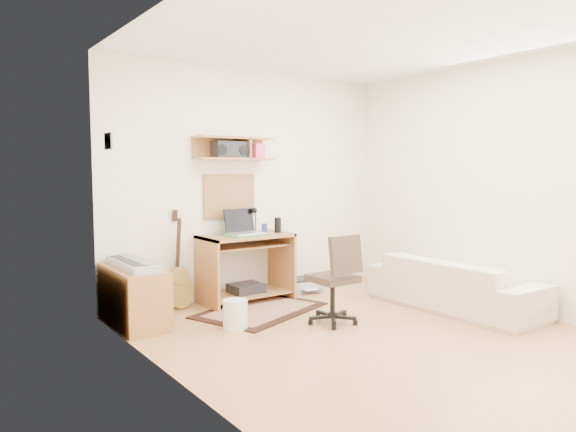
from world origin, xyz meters
TOP-DOWN VIEW (x-y plane):
  - floor at (0.00, 0.00)m, footprint 3.60×4.00m
  - ceiling at (0.00, 0.00)m, footprint 3.60×4.00m
  - back_wall at (0.00, 2.00)m, footprint 3.60×0.01m
  - left_wall at (-1.80, 0.00)m, footprint 0.01×4.00m
  - right_wall at (1.80, 0.00)m, footprint 0.01×4.00m
  - wall_shelf at (-0.30, 1.88)m, footprint 0.90×0.25m
  - cork_board at (-0.30, 1.98)m, footprint 0.64×0.03m
  - wall_photo at (-1.79, 1.50)m, footprint 0.02×0.20m
  - desk at (-0.24, 1.73)m, footprint 1.00×0.55m
  - laptop at (-0.26, 1.71)m, footprint 0.40×0.40m
  - speaker at (0.15, 1.68)m, footprint 0.08×0.08m
  - desk_lamp at (-0.03, 1.87)m, footprint 0.09×0.09m
  - pencil_cup at (0.07, 1.83)m, footprint 0.07×0.07m
  - boombox at (-0.36, 1.87)m, footprint 0.37×0.17m
  - rug at (-0.33, 1.29)m, footprint 1.52×1.26m
  - task_chair at (-0.01, 0.52)m, footprint 0.45×0.45m
  - cabinet at (-1.58, 1.55)m, footprint 0.40×0.90m
  - music_keyboard at (-1.58, 1.55)m, footprint 0.25×0.80m
  - guitar at (-0.97, 1.86)m, footprint 0.29×0.20m
  - waste_basket at (-0.86, 0.89)m, footprint 0.29×0.29m
  - printer at (0.61, 1.77)m, footprint 0.45×0.38m
  - sofa at (1.38, 0.17)m, footprint 0.54×1.85m

SIDE VIEW (x-z plane):
  - floor at x=0.00m, z-range -0.01..0.00m
  - rug at x=-0.33m, z-range 0.00..0.02m
  - printer at x=0.61m, z-range 0.01..0.16m
  - waste_basket at x=-0.86m, z-range 0.00..0.27m
  - cabinet at x=-1.58m, z-range 0.00..0.55m
  - sofa at x=1.38m, z-range 0.00..0.72m
  - desk at x=-0.24m, z-range 0.00..0.75m
  - task_chair at x=-0.01m, z-range 0.00..0.87m
  - guitar at x=-0.97m, z-range 0.00..1.05m
  - music_keyboard at x=-1.58m, z-range 0.55..0.62m
  - pencil_cup at x=0.07m, z-range 0.75..0.85m
  - speaker at x=0.15m, z-range 0.75..0.92m
  - desk_lamp at x=-0.03m, z-range 0.75..1.03m
  - laptop at x=-0.26m, z-range 0.75..1.04m
  - cork_board at x=-0.30m, z-range 0.92..1.42m
  - back_wall at x=0.00m, z-range 0.00..2.60m
  - left_wall at x=-1.80m, z-range 0.00..2.60m
  - right_wall at x=1.80m, z-range 0.00..2.60m
  - boombox at x=-0.36m, z-range 1.59..1.77m
  - wall_shelf at x=-0.30m, z-range 1.57..1.83m
  - wall_photo at x=-1.79m, z-range 1.65..1.79m
  - ceiling at x=0.00m, z-range 2.60..2.61m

